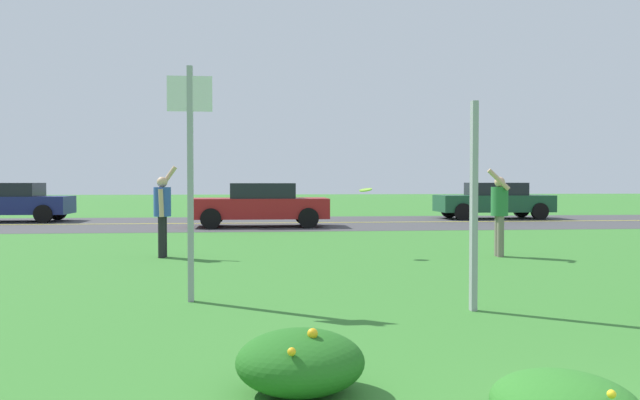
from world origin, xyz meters
name	(u,v)px	position (x,y,z in m)	size (l,w,h in m)	color
ground_plane	(352,258)	(0.00, 10.83, 0.00)	(120.00, 120.00, 0.00)	#387A2D
highway_strip	(307,223)	(0.00, 21.66, 0.00)	(120.00, 8.08, 0.01)	#424244
highway_center_stripe	(307,223)	(0.00, 21.66, 0.01)	(120.00, 0.16, 0.00)	yellow
daylily_clump_front_center	(300,362)	(-1.63, 2.71, 0.23)	(0.93, 0.88, 0.50)	#23661E
sign_post_near_path	(190,161)	(-2.74, 6.43, 1.78)	(0.56, 0.10, 2.97)	#93969B
sign_post_by_roadside	(474,206)	(0.62, 5.50, 1.23)	(0.07, 0.10, 2.46)	#93969B
person_thrower_blue_shirt	(163,209)	(-3.75, 11.31, 0.97)	(0.45, 0.50, 1.84)	#2D4C9E
person_catcher_green_shirt	(499,209)	(2.98, 10.78, 0.97)	(0.50, 0.50, 1.77)	#287038
frisbee_lime	(366,190)	(0.30, 11.07, 1.34)	(0.27, 0.26, 0.10)	#8CD133
car_dark_green_center_left	(494,200)	(7.69, 23.48, 0.74)	(4.50, 2.00, 1.45)	#194C2D
car_red_center_right	(260,204)	(-1.71, 19.84, 0.74)	(4.50, 2.00, 1.45)	maroon
car_navy_rightmost	(8,202)	(-11.04, 23.48, 0.74)	(4.50, 2.00, 1.45)	navy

